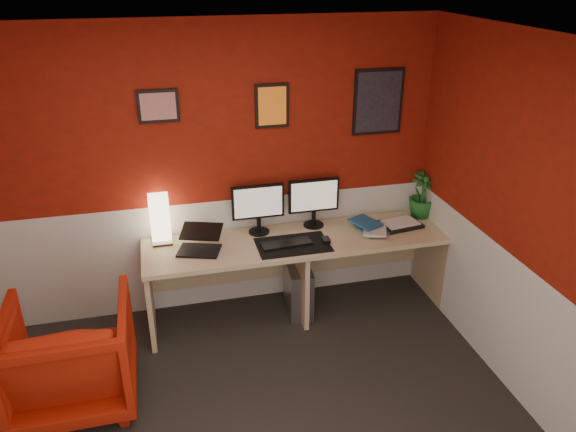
# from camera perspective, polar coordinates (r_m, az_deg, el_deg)

# --- Properties ---
(ceiling) EXTENTS (4.00, 3.50, 0.01)m
(ceiling) POSITION_cam_1_polar(r_m,az_deg,el_deg) (2.69, -6.56, 16.45)
(ceiling) COLOR white
(ceiling) RESTS_ON ground
(wall_back) EXTENTS (4.00, 0.01, 2.50)m
(wall_back) POSITION_cam_1_polar(r_m,az_deg,el_deg) (4.70, -8.76, 4.20)
(wall_back) COLOR maroon
(wall_back) RESTS_ON ground
(wall_right) EXTENTS (0.01, 3.50, 2.50)m
(wall_right) POSITION_cam_1_polar(r_m,az_deg,el_deg) (3.89, 25.07, -2.52)
(wall_right) COLOR maroon
(wall_right) RESTS_ON ground
(wainscot_back) EXTENTS (4.00, 0.01, 1.00)m
(wainscot_back) POSITION_cam_1_polar(r_m,az_deg,el_deg) (5.00, -8.20, -3.88)
(wainscot_back) COLOR silver
(wainscot_back) RESTS_ON ground
(wainscot_right) EXTENTS (0.01, 3.50, 1.00)m
(wainscot_right) POSITION_cam_1_polar(r_m,az_deg,el_deg) (4.26, 23.18, -11.53)
(wainscot_right) COLOR silver
(wainscot_right) RESTS_ON ground
(desk) EXTENTS (2.60, 0.65, 0.73)m
(desk) POSITION_cam_1_polar(r_m,az_deg,el_deg) (4.89, 1.07, -6.17)
(desk) COLOR tan
(desk) RESTS_ON ground
(shoji_lamp) EXTENTS (0.16, 0.16, 0.40)m
(shoji_lamp) POSITION_cam_1_polar(r_m,az_deg,el_deg) (4.68, -12.96, -0.48)
(shoji_lamp) COLOR #FFE5B2
(shoji_lamp) RESTS_ON desk
(laptop) EXTENTS (0.39, 0.32, 0.22)m
(laptop) POSITION_cam_1_polar(r_m,az_deg,el_deg) (4.52, -9.18, -2.41)
(laptop) COLOR black
(laptop) RESTS_ON desk
(monitor_left) EXTENTS (0.45, 0.06, 0.58)m
(monitor_left) POSITION_cam_1_polar(r_m,az_deg,el_deg) (4.70, -3.07, 1.47)
(monitor_left) COLOR black
(monitor_left) RESTS_ON desk
(monitor_right) EXTENTS (0.45, 0.06, 0.58)m
(monitor_right) POSITION_cam_1_polar(r_m,az_deg,el_deg) (4.83, 2.70, 2.12)
(monitor_right) COLOR black
(monitor_right) RESTS_ON desk
(desk_mat) EXTENTS (0.60, 0.38, 0.01)m
(desk_mat) POSITION_cam_1_polar(r_m,az_deg,el_deg) (4.61, 0.51, -2.97)
(desk_mat) COLOR black
(desk_mat) RESTS_ON desk
(keyboard) EXTENTS (0.43, 0.17, 0.02)m
(keyboard) POSITION_cam_1_polar(r_m,az_deg,el_deg) (4.60, -0.18, -2.83)
(keyboard) COLOR black
(keyboard) RESTS_ON desk_mat
(mouse) EXTENTS (0.07, 0.10, 0.03)m
(mouse) POSITION_cam_1_polar(r_m,az_deg,el_deg) (4.66, 3.90, -2.46)
(mouse) COLOR black
(mouse) RESTS_ON desk_mat
(book_bottom) EXTENTS (0.24, 0.30, 0.03)m
(book_bottom) POSITION_cam_1_polar(r_m,az_deg,el_deg) (4.85, 7.58, -1.59)
(book_bottom) COLOR #1D5585
(book_bottom) RESTS_ON desk
(book_middle) EXTENTS (0.28, 0.32, 0.02)m
(book_middle) POSITION_cam_1_polar(r_m,az_deg,el_deg) (4.84, 7.76, -1.33)
(book_middle) COLOR silver
(book_middle) RESTS_ON book_bottom
(book_top) EXTENTS (0.28, 0.32, 0.02)m
(book_top) POSITION_cam_1_polar(r_m,az_deg,el_deg) (4.83, 7.05, -0.98)
(book_top) COLOR #1D5585
(book_top) RESTS_ON book_middle
(zen_tray) EXTENTS (0.38, 0.30, 0.03)m
(zen_tray) POSITION_cam_1_polar(r_m,az_deg,el_deg) (5.03, 11.42, -0.85)
(zen_tray) COLOR black
(zen_tray) RESTS_ON desk
(potted_plant) EXTENTS (0.28, 0.28, 0.42)m
(potted_plant) POSITION_cam_1_polar(r_m,az_deg,el_deg) (5.18, 13.58, 2.12)
(potted_plant) COLOR #19591E
(potted_plant) RESTS_ON desk
(pc_tower) EXTENTS (0.24, 0.46, 0.45)m
(pc_tower) POSITION_cam_1_polar(r_m,az_deg,el_deg) (4.98, 1.07, -7.38)
(pc_tower) COLOR #99999E
(pc_tower) RESTS_ON ground
(armchair) EXTENTS (0.83, 0.86, 0.77)m
(armchair) POSITION_cam_1_polar(r_m,az_deg,el_deg) (4.25, -21.34, -13.14)
(armchair) COLOR #B61D08
(armchair) RESTS_ON ground
(art_left) EXTENTS (0.32, 0.02, 0.26)m
(art_left) POSITION_cam_1_polar(r_m,az_deg,el_deg) (4.49, -13.16, 10.92)
(art_left) COLOR red
(art_left) RESTS_ON wall_back
(art_center) EXTENTS (0.28, 0.02, 0.36)m
(art_center) POSITION_cam_1_polar(r_m,az_deg,el_deg) (4.60, -1.65, 11.23)
(art_center) COLOR orange
(art_center) RESTS_ON wall_back
(art_right) EXTENTS (0.44, 0.02, 0.56)m
(art_right) POSITION_cam_1_polar(r_m,az_deg,el_deg) (4.88, 9.22, 11.48)
(art_right) COLOR black
(art_right) RESTS_ON wall_back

